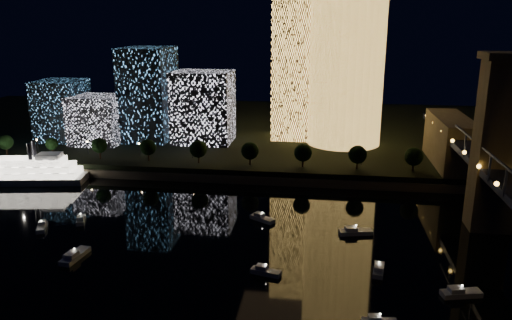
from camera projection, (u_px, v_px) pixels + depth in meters
The scene contains 10 objects.
ground at pixel (235, 304), 105.82m from camera, with size 520.00×520.00×0.00m, color black.
far_bank at pixel (290, 131), 257.65m from camera, with size 420.00×160.00×5.00m, color black.
seawall at pixel (274, 179), 183.57m from camera, with size 420.00×6.00×3.00m, color #6B5E4C.
tower_cylindrical at pixel (348, 43), 211.63m from camera, with size 34.00×34.00×87.11m.
tower_rectangular at pixel (298, 61), 225.94m from camera, with size 22.04×22.04×70.11m, color #F2B34D.
midrise_blocks at pixel (141, 104), 224.69m from camera, with size 87.31×35.53×41.41m.
riverboat at pixel (11, 172), 184.20m from camera, with size 53.48×19.09×15.81m.
motorboats at pixel (225, 268), 119.46m from camera, with size 117.49×76.40×2.78m.
esplanade_trees at pixel (222, 150), 189.58m from camera, with size 166.37×6.81×8.91m.
street_lamps at pixel (192, 148), 197.46m from camera, with size 132.70×0.70×5.65m.
Camera 1 is at (17.28, -91.99, 58.30)m, focal length 35.00 mm.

